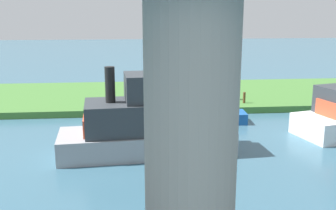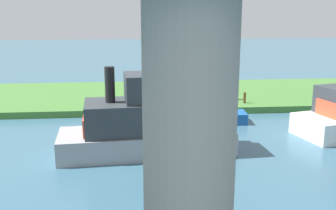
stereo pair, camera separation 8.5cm
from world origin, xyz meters
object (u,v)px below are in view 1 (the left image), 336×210
Objects in this scene: marker_buoy at (217,177)px; mooring_post at (244,98)px; bridge_pylon at (191,134)px; motorboat_white at (209,115)px; pontoon_yellow at (145,127)px; skiff_small at (152,121)px; person_on_bank at (233,91)px.

mooring_post is at bearing -110.69° from marker_buoy.
mooring_post is (-7.13, -18.90, -3.14)m from bridge_pylon.
motorboat_white is (3.49, 3.55, -0.36)m from mooring_post.
pontoon_yellow reaches higher than marker_buoy.
bridge_pylon is 0.85× the size of skiff_small.
motorboat_white is at bearing 45.49° from mooring_post.
marker_buoy is at bearing 69.31° from mooring_post.
skiff_small reaches higher than pontoon_yellow.
person_on_bank reaches higher than marker_buoy.
mooring_post is 9.97m from pontoon_yellow.
person_on_bank is at bearing -120.78° from motorboat_white.
motorboat_white is at bearing 59.22° from person_on_bank.
bridge_pylon is 6.99m from marker_buoy.
skiff_small is at bearing -57.58° from marker_buoy.
mooring_post is at bearing -130.04° from skiff_small.
person_on_bank is 5.66m from motorboat_white.
motorboat_white is (-3.64, -15.34, -3.50)m from bridge_pylon.
person_on_bank is 15.38m from marker_buoy.
pontoon_yellow is at bearing -85.26° from skiff_small.
bridge_pylon is 1.68× the size of motorboat_white.
skiff_small is at bearing -86.43° from bridge_pylon.
marker_buoy is at bearing 122.42° from skiff_small.
person_on_bank is 10.34m from pontoon_yellow.
skiff_small is 19.17× the size of marker_buoy.
skiff_small is 3.55m from pontoon_yellow.
person_on_bank is 0.29× the size of motorboat_white.
person_on_bank is 2.78× the size of marker_buoy.
bridge_pylon is 21.39m from person_on_bank.
mooring_post is (-0.62, 1.28, -0.27)m from person_on_bank.
person_on_bank reaches higher than mooring_post.
mooring_post is at bearing -110.68° from bridge_pylon.
bridge_pylon is at bearing 76.65° from motorboat_white.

